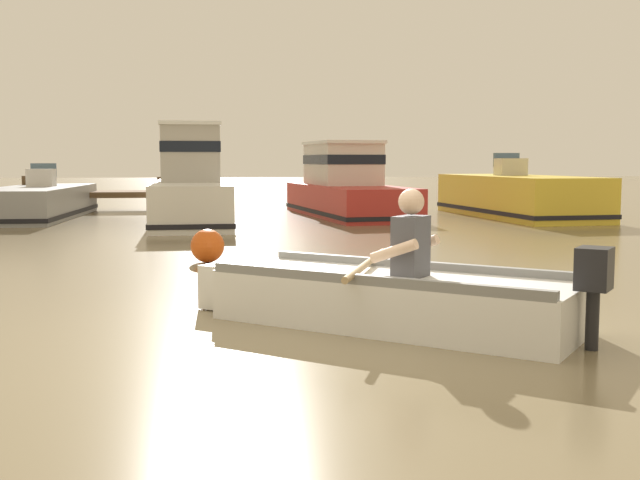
# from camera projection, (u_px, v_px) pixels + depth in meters

# --- Properties ---
(ground_plane) EXTENTS (120.00, 120.00, 0.00)m
(ground_plane) POSITION_uv_depth(u_px,v_px,m) (308.00, 336.00, 6.35)
(ground_plane) COLOR #7A6B4C
(rowboat_with_person) EXTENTS (3.26, 2.83, 1.19)m
(rowboat_with_person) POSITION_uv_depth(u_px,v_px,m) (387.00, 297.00, 6.75)
(rowboat_with_person) COLOR white
(rowboat_with_person) RESTS_ON ground
(moored_boat_grey) EXTENTS (2.03, 5.79, 1.35)m
(moored_boat_grey) POSITION_uv_depth(u_px,v_px,m) (38.00, 203.00, 19.33)
(moored_boat_grey) COLOR gray
(moored_boat_grey) RESTS_ON ground
(moored_boat_white) EXTENTS (1.91, 6.32, 2.28)m
(moored_boat_white) POSITION_uv_depth(u_px,v_px,m) (191.00, 186.00, 18.00)
(moored_boat_white) COLOR white
(moored_boat_white) RESTS_ON ground
(moored_boat_red) EXTENTS (2.72, 6.27, 1.92)m
(moored_boat_red) POSITION_uv_depth(u_px,v_px,m) (346.00, 188.00, 20.20)
(moored_boat_red) COLOR #B72D28
(moored_boat_red) RESTS_ON ground
(moored_boat_yellow) EXTENTS (2.61, 5.96, 1.62)m
(moored_boat_yellow) POSITION_uv_depth(u_px,v_px,m) (517.00, 197.00, 19.73)
(moored_boat_yellow) COLOR gold
(moored_boat_yellow) RESTS_ON ground
(mooring_buoy) EXTENTS (0.47, 0.47, 0.47)m
(mooring_buoy) POSITION_uv_depth(u_px,v_px,m) (208.00, 246.00, 10.90)
(mooring_buoy) COLOR #E55919
(mooring_buoy) RESTS_ON ground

